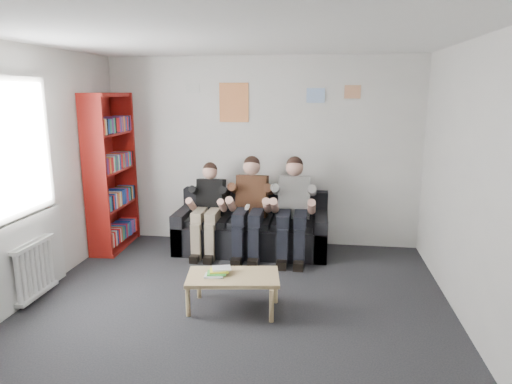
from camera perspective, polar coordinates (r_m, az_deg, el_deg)
room_shell at (r=4.18m, az=-3.68°, el=0.58°), size 5.00×5.00×5.00m
sofa at (r=6.47m, az=-0.50°, el=-4.75°), size 2.10×0.86×0.81m
bookshelf at (r=6.72m, az=-17.60°, el=2.36°), size 0.33×0.98×2.19m
coffee_table at (r=4.75m, az=-2.89°, el=-10.86°), size 0.93×0.51×0.37m
game_cases at (r=4.75m, az=-4.79°, el=-9.91°), size 0.25×0.23×0.06m
person_left at (r=6.30m, az=-6.03°, el=-2.14°), size 0.38×0.81×1.25m
person_middle at (r=6.18m, az=-0.78°, el=-2.02°), size 0.43×0.91×1.35m
person_right at (r=6.11m, az=4.65°, el=-2.19°), size 0.43×0.92×1.35m
radiator at (r=5.48m, az=-25.90°, el=-8.65°), size 0.10×0.64×0.60m
window at (r=5.33m, az=-27.26°, el=-1.72°), size 0.05×1.30×2.36m
poster_large at (r=6.61m, az=-2.77°, el=11.11°), size 0.42×0.01×0.55m
poster_blue at (r=6.49m, az=7.46°, el=11.87°), size 0.25×0.01×0.20m
poster_pink at (r=6.50m, az=11.98°, el=12.15°), size 0.22×0.01×0.18m
poster_sign at (r=6.75m, az=-7.93°, el=12.73°), size 0.20×0.01×0.14m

